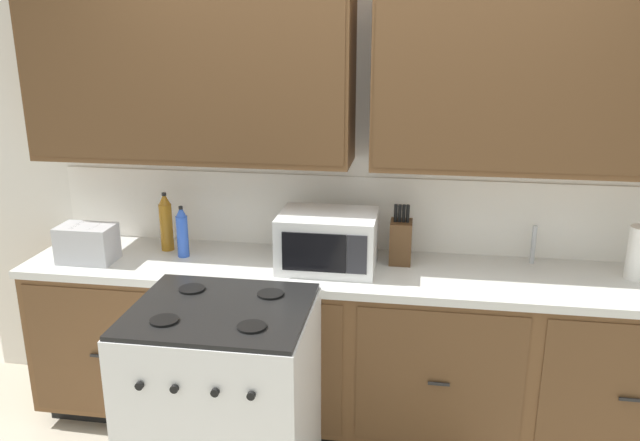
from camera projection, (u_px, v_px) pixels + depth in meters
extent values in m
cube|color=white|center=(364.00, 184.00, 3.40)|extent=(4.57, 0.05, 2.52)
cube|color=white|center=(363.00, 213.00, 3.42)|extent=(3.37, 0.01, 0.40)
cube|color=brown|center=(189.00, 65.00, 3.16)|extent=(1.64, 0.34, 0.95)
cube|color=brown|center=(176.00, 68.00, 3.00)|extent=(1.60, 0.01, 0.89)
cube|color=brown|center=(553.00, 69.00, 2.91)|extent=(1.64, 0.34, 0.95)
cube|color=brown|center=(561.00, 72.00, 2.74)|extent=(1.60, 0.01, 0.89)
cube|color=black|center=(355.00, 412.00, 3.48)|extent=(3.30, 0.48, 0.10)
cube|color=brown|center=(356.00, 344.00, 3.32)|extent=(3.37, 0.60, 0.77)
cube|color=brown|center=(101.00, 353.00, 3.23)|extent=(0.78, 0.01, 0.70)
cube|color=black|center=(100.00, 356.00, 3.21)|extent=(0.10, 0.01, 0.01)
cube|color=brown|center=(263.00, 367.00, 3.10)|extent=(0.78, 0.01, 0.70)
cube|color=black|center=(262.00, 369.00, 3.09)|extent=(0.10, 0.01, 0.01)
cube|color=brown|center=(439.00, 381.00, 2.98)|extent=(0.78, 0.01, 0.70)
cube|color=black|center=(439.00, 384.00, 2.96)|extent=(0.10, 0.01, 0.01)
cube|color=brown|center=(630.00, 397.00, 2.85)|extent=(0.78, 0.01, 0.70)
cube|color=black|center=(631.00, 400.00, 2.84)|extent=(0.10, 0.01, 0.01)
cube|color=silver|center=(357.00, 272.00, 3.21)|extent=(3.40, 0.63, 0.04)
cube|color=#A8AAAF|center=(537.00, 279.00, 3.10)|extent=(0.56, 0.38, 0.02)
cube|color=white|center=(225.00, 407.00, 2.81)|extent=(0.76, 0.66, 0.92)
cube|color=black|center=(220.00, 310.00, 2.67)|extent=(0.74, 0.65, 0.02)
cylinder|color=black|center=(164.00, 321.00, 2.55)|extent=(0.12, 0.12, 0.01)
cylinder|color=black|center=(252.00, 327.00, 2.49)|extent=(0.12, 0.12, 0.01)
cylinder|color=black|center=(192.00, 289.00, 2.85)|extent=(0.12, 0.12, 0.01)
cylinder|color=black|center=(270.00, 294.00, 2.80)|extent=(0.12, 0.12, 0.01)
cylinder|color=black|center=(139.00, 386.00, 2.44)|extent=(0.03, 0.02, 0.03)
cylinder|color=black|center=(174.00, 389.00, 2.42)|extent=(0.03, 0.02, 0.03)
cylinder|color=black|center=(215.00, 393.00, 2.39)|extent=(0.03, 0.02, 0.03)
cylinder|color=black|center=(251.00, 396.00, 2.37)|extent=(0.03, 0.02, 0.03)
cube|color=white|center=(328.00, 241.00, 3.17)|extent=(0.48, 0.36, 0.28)
cube|color=black|center=(314.00, 253.00, 3.01)|extent=(0.31, 0.01, 0.19)
cube|color=#28282D|center=(357.00, 255.00, 2.98)|extent=(0.10, 0.01, 0.19)
cube|color=#B7B7BC|center=(87.00, 243.00, 3.27)|extent=(0.28, 0.18, 0.19)
cube|color=black|center=(76.00, 226.00, 3.25)|extent=(0.02, 0.13, 0.01)
cube|color=black|center=(94.00, 227.00, 3.24)|extent=(0.02, 0.13, 0.01)
cube|color=#52361E|center=(401.00, 242.00, 3.25)|extent=(0.11, 0.14, 0.22)
cylinder|color=black|center=(396.00, 213.00, 3.20)|extent=(0.02, 0.02, 0.09)
cylinder|color=black|center=(400.00, 213.00, 3.19)|extent=(0.02, 0.02, 0.09)
cylinder|color=black|center=(404.00, 213.00, 3.19)|extent=(0.02, 0.02, 0.09)
cylinder|color=black|center=(408.00, 214.00, 3.19)|extent=(0.02, 0.02, 0.09)
cylinder|color=#B2B5BA|center=(533.00, 244.00, 3.24)|extent=(0.02, 0.02, 0.20)
cylinder|color=white|center=(640.00, 253.00, 3.03)|extent=(0.12, 0.12, 0.26)
cylinder|color=blue|center=(183.00, 236.00, 3.33)|extent=(0.06, 0.06, 0.22)
cone|color=blue|center=(181.00, 211.00, 3.29)|extent=(0.05, 0.05, 0.05)
cylinder|color=black|center=(181.00, 208.00, 3.28)|extent=(0.02, 0.02, 0.02)
cylinder|color=#9E6619|center=(166.00, 227.00, 3.42)|extent=(0.07, 0.07, 0.26)
cone|color=#9E6619|center=(164.00, 199.00, 3.38)|extent=(0.06, 0.06, 0.06)
cylinder|color=black|center=(164.00, 194.00, 3.37)|extent=(0.02, 0.02, 0.02)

